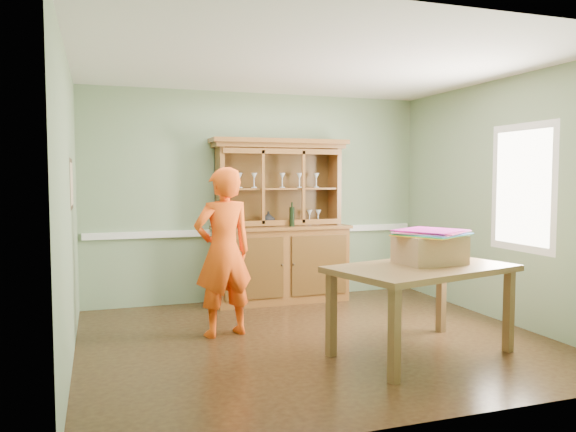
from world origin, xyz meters
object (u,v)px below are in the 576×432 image
object	(u,v)px
dining_table	(422,276)
person	(223,252)
china_hutch	(280,245)
cardboard_box	(430,249)

from	to	relation	value
dining_table	person	size ratio (longest dim) A/B	1.06
china_hutch	cardboard_box	xyz separation A→B (m)	(0.68, -2.40, 0.20)
china_hutch	person	distance (m)	1.68
cardboard_box	china_hutch	bearing A→B (deg)	105.87
china_hutch	person	xyz separation A→B (m)	(-1.04, -1.32, 0.12)
dining_table	cardboard_box	world-z (taller)	cardboard_box
china_hutch	person	bearing A→B (deg)	-128.02
china_hutch	cardboard_box	bearing A→B (deg)	-74.13
cardboard_box	person	world-z (taller)	person
china_hutch	dining_table	size ratio (longest dim) A/B	1.16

